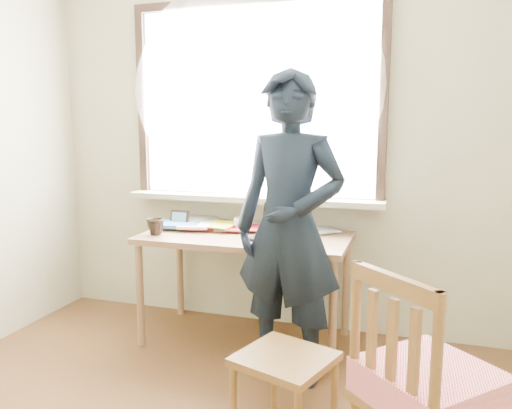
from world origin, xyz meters
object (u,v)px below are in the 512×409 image
(mug_white, at_px, (242,224))
(side_chair, at_px, (426,389))
(work_chair, at_px, (285,368))
(person, at_px, (289,228))
(laptop, at_px, (280,231))
(mug_dark, at_px, (156,227))
(desk, at_px, (246,246))

(mug_white, height_order, side_chair, side_chair)
(mug_white, height_order, work_chair, mug_white)
(mug_white, height_order, person, person)
(laptop, xyz_separation_m, side_chair, (0.88, -1.22, -0.28))
(mug_white, distance_m, mug_dark, 0.58)
(desk, relative_size, mug_dark, 11.84)
(desk, bearing_deg, person, -44.28)
(laptop, height_order, work_chair, laptop)
(mug_white, xyz_separation_m, person, (0.46, -0.51, 0.10))
(desk, xyz_separation_m, person, (0.39, -0.38, 0.22))
(mug_dark, xyz_separation_m, work_chair, (1.09, -0.79, -0.44))
(mug_white, bearing_deg, desk, -61.54)
(laptop, bearing_deg, person, -66.84)
(desk, relative_size, laptop, 3.85)
(desk, height_order, work_chair, desk)
(side_chair, bearing_deg, mug_dark, 147.22)
(laptop, relative_size, mug_dark, 3.08)
(side_chair, relative_size, person, 0.54)
(side_chair, bearing_deg, person, 129.66)
(laptop, xyz_separation_m, person, (0.15, -0.34, 0.09))
(desk, distance_m, work_chair, 1.14)
(mug_dark, relative_size, work_chair, 0.23)
(desk, height_order, side_chair, side_chair)
(laptop, distance_m, mug_white, 0.36)
(laptop, distance_m, side_chair, 1.53)
(mug_white, distance_m, person, 0.70)
(laptop, bearing_deg, mug_dark, -170.24)
(mug_dark, bearing_deg, person, -12.09)
(desk, relative_size, mug_white, 12.08)
(laptop, bearing_deg, desk, 171.67)
(laptop, distance_m, person, 0.39)
(laptop, bearing_deg, mug_white, 151.75)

